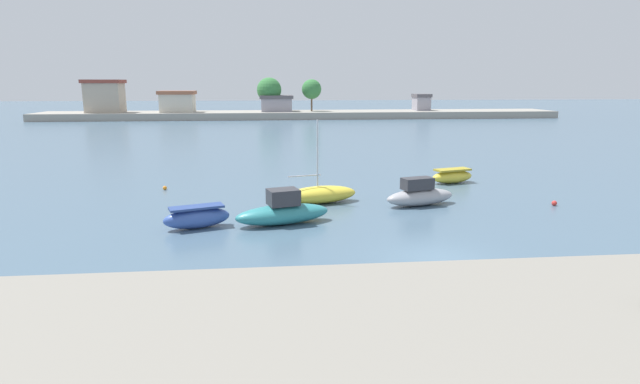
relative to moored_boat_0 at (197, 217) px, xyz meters
name	(u,v)px	position (x,y,z in m)	size (l,w,h in m)	color
ground_plane	(437,259)	(10.99, -5.84, -0.57)	(400.00, 400.00, 0.00)	#476075
seawall_embankment	(556,345)	(10.99, -14.94, 0.37)	(73.96, 7.60, 1.89)	gray
moored_boat_0	(197,217)	(0.00, 0.00, 0.00)	(3.64, 2.20, 1.18)	#3856A8
moored_boat_1	(283,212)	(4.50, 0.34, 0.11)	(5.44, 3.01, 1.91)	teal
moored_boat_2	(321,194)	(6.99, 4.95, -0.02)	(4.99, 2.78, 5.26)	yellow
moored_boat_3	(420,195)	(13.04, 3.71, 0.09)	(4.80, 2.59, 1.76)	#9E9EA3
moored_boat_4	(452,176)	(17.58, 10.42, -0.05)	(3.64, 2.13, 1.09)	yellow
mooring_buoy_0	(165,188)	(-3.62, 9.97, -0.43)	(0.29, 0.29, 0.29)	orange
mooring_buoy_1	(554,203)	(21.33, 2.77, -0.41)	(0.32, 0.32, 0.32)	red
distant_shoreline	(277,109)	(5.55, 82.90, 1.32)	(109.03, 11.28, 8.54)	gray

